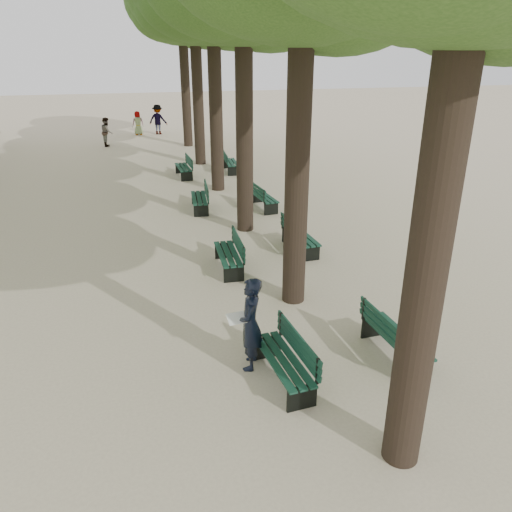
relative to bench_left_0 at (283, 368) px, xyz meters
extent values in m
plane|color=#C6B796|center=(-0.37, -0.09, -0.27)|extent=(120.00, 120.00, 0.00)
cylinder|color=#33261C|center=(1.13, -2.09, 3.48)|extent=(0.52, 0.52, 7.50)
cylinder|color=#33261C|center=(1.13, 2.91, 3.48)|extent=(0.52, 0.52, 7.50)
cylinder|color=#33261C|center=(1.13, 7.91, 3.48)|extent=(0.52, 0.52, 7.50)
cylinder|color=#33261C|center=(1.13, 12.91, 3.48)|extent=(0.52, 0.52, 7.50)
cylinder|color=#33261C|center=(1.13, 17.91, 3.48)|extent=(0.52, 0.52, 7.50)
cylinder|color=#33261C|center=(1.13, 22.91, 3.48)|extent=(0.52, 0.52, 7.50)
ellipsoid|color=#305A1F|center=(1.13, 22.91, 7.43)|extent=(6.00, 6.00, 4.50)
cube|color=black|center=(-0.02, 0.00, -0.05)|extent=(0.69, 1.84, 0.45)
cube|color=#0C2E23|center=(-0.02, 0.00, 0.18)|extent=(0.71, 1.84, 0.04)
cube|color=#0C2E23|center=(0.26, 0.02, 0.45)|extent=(0.21, 1.80, 0.40)
cube|color=black|center=(-0.02, 4.95, -0.05)|extent=(0.58, 1.82, 0.45)
cube|color=#0C2E23|center=(-0.02, 4.95, 0.18)|extent=(0.60, 1.82, 0.04)
cube|color=#0C2E23|center=(0.26, 4.94, 0.45)|extent=(0.10, 1.80, 0.40)
cube|color=black|center=(-0.02, 10.32, -0.05)|extent=(0.67, 1.84, 0.45)
cube|color=#0C2E23|center=(-0.02, 10.32, 0.18)|extent=(0.69, 1.84, 0.04)
cube|color=#0C2E23|center=(0.26, 10.29, 0.45)|extent=(0.19, 1.80, 0.40)
cube|color=black|center=(-0.02, 15.34, -0.05)|extent=(0.61, 1.82, 0.45)
cube|color=#0C2E23|center=(-0.02, 15.34, 0.18)|extent=(0.63, 1.83, 0.04)
cube|color=#0C2E23|center=(0.26, 15.36, 0.45)|extent=(0.13, 1.80, 0.40)
cube|color=black|center=(2.28, 0.20, -0.05)|extent=(0.63, 1.83, 0.45)
cube|color=#0C2E23|center=(2.28, 0.20, 0.18)|extent=(0.65, 1.83, 0.04)
cube|color=#0C2E23|center=(2.00, 0.18, 0.45)|extent=(0.15, 1.80, 0.40)
cube|color=black|center=(2.28, 5.74, -0.05)|extent=(0.63, 1.83, 0.45)
cube|color=#0C2E23|center=(2.28, 5.74, 0.18)|extent=(0.65, 1.83, 0.04)
cube|color=#0C2E23|center=(2.00, 5.73, 0.45)|extent=(0.15, 1.80, 0.40)
cube|color=black|center=(2.28, 9.92, -0.05)|extent=(0.71, 1.85, 0.45)
cube|color=#0C2E23|center=(2.28, 9.92, 0.18)|extent=(0.73, 1.85, 0.04)
cube|color=#0C2E23|center=(2.01, 9.89, 0.45)|extent=(0.24, 1.79, 0.40)
cube|color=black|center=(2.28, 15.80, -0.05)|extent=(0.63, 1.83, 0.45)
cube|color=#0C2E23|center=(2.28, 15.80, 0.18)|extent=(0.65, 1.83, 0.04)
cube|color=#0C2E23|center=(2.00, 15.82, 0.45)|extent=(0.15, 1.80, 0.40)
imported|color=black|center=(-0.45, 0.59, 0.62)|extent=(0.59, 0.80, 1.79)
cube|color=white|center=(-0.70, 0.59, 0.78)|extent=(0.37, 0.29, 0.12)
imported|color=#262628|center=(-0.27, 27.57, 0.68)|extent=(1.28, 0.87, 1.91)
imported|color=#262628|center=(-1.59, 27.59, 0.49)|extent=(0.79, 0.44, 1.53)
imported|color=#262628|center=(-3.47, 23.94, 0.55)|extent=(0.34, 0.80, 1.65)
camera|label=1|loc=(-2.25, -6.97, 5.25)|focal=35.00mm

